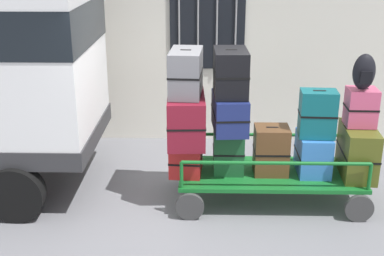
{
  "coord_description": "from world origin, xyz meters",
  "views": [
    {
      "loc": [
        0.23,
        -5.89,
        3.24
      ],
      "look_at": [
        0.1,
        0.25,
        1.0
      ],
      "focal_mm": 48.49,
      "sensor_mm": 36.0,
      "label": 1
    }
  ],
  "objects_px": {
    "backpack": "(364,72)",
    "suitcase_left_middle": "(186,118)",
    "suitcase_right_middle": "(361,107)",
    "luggage_cart": "(270,177)",
    "suitcase_left_top": "(186,73)",
    "suitcase_midright_middle": "(318,114)",
    "suitcase_midleft_middle": "(230,113)",
    "suitcase_midleft_top": "(231,72)",
    "suitcase_right_bottom": "(358,151)",
    "suitcase_left_bottom": "(186,158)",
    "suitcase_midright_bottom": "(313,153)",
    "suitcase_center_bottom": "(271,150)",
    "suitcase_midleft_bottom": "(228,150)"
  },
  "relations": [
    {
      "from": "suitcase_right_bottom",
      "to": "suitcase_midright_middle",
      "type": "bearing_deg",
      "value": 179.36
    },
    {
      "from": "suitcase_midleft_middle",
      "to": "suitcase_center_bottom",
      "type": "distance_m",
      "value": 0.75
    },
    {
      "from": "suitcase_left_bottom",
      "to": "suitcase_midleft_middle",
      "type": "distance_m",
      "value": 0.82
    },
    {
      "from": "suitcase_midright_middle",
      "to": "suitcase_midleft_middle",
      "type": "bearing_deg",
      "value": -179.7
    },
    {
      "from": "suitcase_midright_bottom",
      "to": "luggage_cart",
      "type": "bearing_deg",
      "value": -177.31
    },
    {
      "from": "suitcase_left_bottom",
      "to": "backpack",
      "type": "bearing_deg",
      "value": 0.06
    },
    {
      "from": "suitcase_right_middle",
      "to": "suitcase_midright_middle",
      "type": "bearing_deg",
      "value": -173.27
    },
    {
      "from": "suitcase_left_middle",
      "to": "suitcase_right_middle",
      "type": "bearing_deg",
      "value": 0.31
    },
    {
      "from": "suitcase_left_middle",
      "to": "suitcase_midleft_bottom",
      "type": "height_order",
      "value": "suitcase_left_middle"
    },
    {
      "from": "suitcase_midleft_middle",
      "to": "suitcase_midright_bottom",
      "type": "distance_m",
      "value": 1.23
    },
    {
      "from": "luggage_cart",
      "to": "suitcase_center_bottom",
      "type": "xyz_separation_m",
      "value": [
        -0.0,
        -0.01,
        0.37
      ]
    },
    {
      "from": "suitcase_right_middle",
      "to": "luggage_cart",
      "type": "bearing_deg",
      "value": -178.31
    },
    {
      "from": "suitcase_midleft_top",
      "to": "backpack",
      "type": "height_order",
      "value": "suitcase_midleft_top"
    },
    {
      "from": "backpack",
      "to": "suitcase_left_middle",
      "type": "bearing_deg",
      "value": 178.53
    },
    {
      "from": "suitcase_left_top",
      "to": "suitcase_left_bottom",
      "type": "bearing_deg",
      "value": -90.0
    },
    {
      "from": "luggage_cart",
      "to": "suitcase_left_middle",
      "type": "relative_size",
      "value": 2.64
    },
    {
      "from": "suitcase_midleft_top",
      "to": "suitcase_midright_middle",
      "type": "distance_m",
      "value": 1.2
    },
    {
      "from": "suitcase_left_top",
      "to": "suitcase_midleft_bottom",
      "type": "distance_m",
      "value": 1.15
    },
    {
      "from": "suitcase_left_top",
      "to": "backpack",
      "type": "height_order",
      "value": "suitcase_left_top"
    },
    {
      "from": "suitcase_midright_middle",
      "to": "suitcase_right_bottom",
      "type": "relative_size",
      "value": 0.75
    },
    {
      "from": "luggage_cart",
      "to": "suitcase_left_bottom",
      "type": "distance_m",
      "value": 1.12
    },
    {
      "from": "suitcase_left_middle",
      "to": "suitcase_midright_middle",
      "type": "height_order",
      "value": "suitcase_midright_middle"
    },
    {
      "from": "luggage_cart",
      "to": "suitcase_midleft_bottom",
      "type": "bearing_deg",
      "value": 177.48
    },
    {
      "from": "suitcase_midleft_top",
      "to": "suitcase_right_bottom",
      "type": "bearing_deg",
      "value": -1.09
    },
    {
      "from": "suitcase_midright_bottom",
      "to": "suitcase_left_middle",
      "type": "bearing_deg",
      "value": -179.81
    },
    {
      "from": "suitcase_center_bottom",
      "to": "suitcase_midright_middle",
      "type": "relative_size",
      "value": 1.05
    },
    {
      "from": "suitcase_center_bottom",
      "to": "suitcase_right_middle",
      "type": "xyz_separation_m",
      "value": [
        1.09,
        0.04,
        0.57
      ]
    },
    {
      "from": "suitcase_left_top",
      "to": "suitcase_midright_middle",
      "type": "height_order",
      "value": "suitcase_left_top"
    },
    {
      "from": "suitcase_midleft_bottom",
      "to": "suitcase_midleft_middle",
      "type": "distance_m",
      "value": 0.53
    },
    {
      "from": "suitcase_midright_middle",
      "to": "backpack",
      "type": "relative_size",
      "value": 1.35
    },
    {
      "from": "suitcase_left_bottom",
      "to": "suitcase_right_middle",
      "type": "xyz_separation_m",
      "value": [
        2.17,
        0.07,
        0.67
      ]
    },
    {
      "from": "suitcase_left_top",
      "to": "backpack",
      "type": "bearing_deg",
      "value": -1.62
    },
    {
      "from": "luggage_cart",
      "to": "suitcase_right_middle",
      "type": "distance_m",
      "value": 1.44
    },
    {
      "from": "suitcase_midleft_bottom",
      "to": "suitcase_midleft_middle",
      "type": "relative_size",
      "value": 0.8
    },
    {
      "from": "suitcase_left_top",
      "to": "suitcase_right_bottom",
      "type": "height_order",
      "value": "suitcase_left_top"
    },
    {
      "from": "suitcase_left_bottom",
      "to": "suitcase_midright_bottom",
      "type": "height_order",
      "value": "suitcase_midright_bottom"
    },
    {
      "from": "suitcase_left_top",
      "to": "suitcase_midleft_middle",
      "type": "xyz_separation_m",
      "value": [
        0.54,
        -0.06,
        -0.49
      ]
    },
    {
      "from": "suitcase_left_middle",
      "to": "suitcase_midleft_bottom",
      "type": "relative_size",
      "value": 1.52
    },
    {
      "from": "suitcase_left_middle",
      "to": "suitcase_right_bottom",
      "type": "xyz_separation_m",
      "value": [
        2.17,
        -0.06,
        -0.4
      ]
    },
    {
      "from": "luggage_cart",
      "to": "suitcase_midright_middle",
      "type": "bearing_deg",
      "value": -3.38
    },
    {
      "from": "backpack",
      "to": "suitcase_midleft_middle",
      "type": "bearing_deg",
      "value": -179.89
    },
    {
      "from": "suitcase_left_bottom",
      "to": "suitcase_center_bottom",
      "type": "distance_m",
      "value": 1.09
    },
    {
      "from": "luggage_cart",
      "to": "suitcase_midleft_top",
      "type": "height_order",
      "value": "suitcase_midleft_top"
    },
    {
      "from": "suitcase_left_middle",
      "to": "suitcase_midleft_middle",
      "type": "xyz_separation_m",
      "value": [
        0.54,
        -0.06,
        0.1
      ]
    },
    {
      "from": "suitcase_midleft_bottom",
      "to": "suitcase_right_middle",
      "type": "relative_size",
      "value": 1.25
    },
    {
      "from": "suitcase_midright_middle",
      "to": "suitcase_right_middle",
      "type": "height_order",
      "value": "suitcase_right_middle"
    },
    {
      "from": "suitcase_center_bottom",
      "to": "suitcase_midright_middle",
      "type": "distance_m",
      "value": 0.74
    },
    {
      "from": "suitcase_midleft_middle",
      "to": "suitcase_midleft_top",
      "type": "distance_m",
      "value": 0.51
    },
    {
      "from": "suitcase_midleft_top",
      "to": "suitcase_midright_bottom",
      "type": "relative_size",
      "value": 1.09
    },
    {
      "from": "suitcase_right_bottom",
      "to": "suitcase_right_middle",
      "type": "height_order",
      "value": "suitcase_right_middle"
    }
  ]
}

